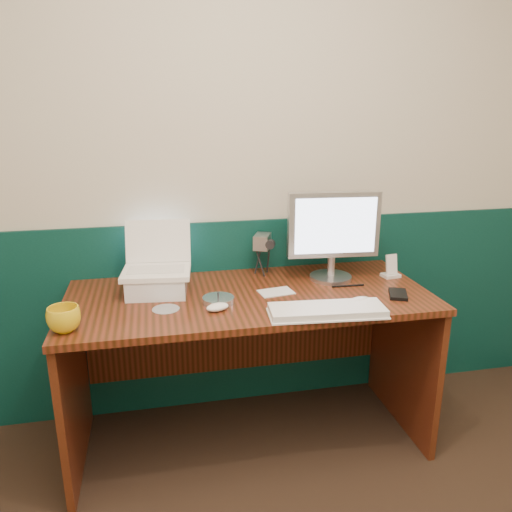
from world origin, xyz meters
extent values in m
cube|color=beige|center=(0.00, 1.75, 1.25)|extent=(3.50, 0.04, 2.50)
cube|color=#062E2A|center=(0.00, 1.74, 0.50)|extent=(3.48, 0.02, 1.00)
cube|color=#341A09|center=(-0.08, 1.38, 0.38)|extent=(1.60, 0.70, 0.75)
cube|color=white|center=(-0.48, 1.47, 0.79)|extent=(0.28, 0.24, 0.09)
cube|color=white|center=(0.18, 1.09, 0.76)|extent=(0.47, 0.19, 0.03)
ellipsoid|color=white|center=(0.35, 1.15, 0.77)|extent=(0.13, 0.09, 0.04)
ellipsoid|color=white|center=(-0.24, 1.22, 0.77)|extent=(0.11, 0.08, 0.03)
imported|color=gold|center=(-0.82, 1.15, 0.80)|extent=(0.14, 0.14, 0.10)
cylinder|color=silver|center=(-0.23, 1.30, 0.76)|extent=(0.13, 0.13, 0.03)
cylinder|color=silver|center=(-0.45, 1.28, 0.75)|extent=(0.11, 0.11, 0.00)
cylinder|color=black|center=(0.39, 1.38, 0.75)|extent=(0.15, 0.02, 0.01)
cube|color=white|center=(0.04, 1.37, 0.75)|extent=(0.16, 0.12, 0.00)
cube|color=silver|center=(0.64, 1.46, 0.76)|extent=(0.09, 0.07, 0.02)
cube|color=silver|center=(0.64, 1.46, 0.81)|extent=(0.06, 0.04, 0.10)
cube|color=black|center=(0.56, 1.22, 0.76)|extent=(0.12, 0.15, 0.01)
camera|label=1|loc=(-0.47, -0.65, 1.55)|focal=35.00mm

